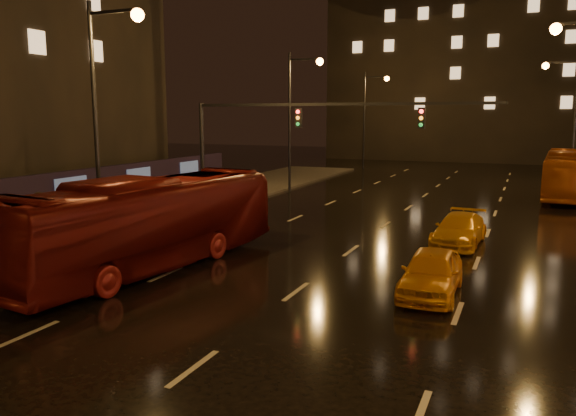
{
  "coord_description": "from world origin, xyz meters",
  "views": [
    {
      "loc": [
        6.58,
        -5.96,
        5.56
      ],
      "look_at": [
        -0.75,
        11.1,
        2.5
      ],
      "focal_mm": 35.0,
      "sensor_mm": 36.0,
      "label": 1
    }
  ],
  "objects": [
    {
      "name": "taxi_near",
      "position": [
        4.0,
        11.4,
        0.72
      ],
      "size": [
        1.78,
        4.24,
        1.43
      ],
      "primitive_type": "imported",
      "rotation": [
        0.0,
        0.0,
        0.02
      ],
      "color": "orange",
      "rests_on": "ground"
    },
    {
      "name": "bus_curb",
      "position": [
        9.0,
        36.59,
        1.61
      ],
      "size": [
        3.26,
        11.66,
        3.21
      ],
      "primitive_type": "imported",
      "rotation": [
        0.0,
        0.0,
        -0.05
      ],
      "color": "#87370D",
      "rests_on": "ground"
    },
    {
      "name": "pedestrian_c",
      "position": [
        -15.38,
        14.21,
        1.02
      ],
      "size": [
        0.7,
        0.94,
        1.75
      ],
      "primitive_type": "imported",
      "rotation": [
        0.0,
        0.0,
        1.75
      ],
      "color": "black",
      "rests_on": "sidewalk_left"
    },
    {
      "name": "sidewalk_left",
      "position": [
        -13.5,
        15.0,
        0.07
      ],
      "size": [
        7.0,
        70.0,
        0.15
      ],
      "primitive_type": "cube",
      "color": "#38332D",
      "rests_on": "ground"
    },
    {
      "name": "traffic_signal",
      "position": [
        -5.06,
        20.0,
        4.74
      ],
      "size": [
        15.31,
        0.32,
        6.2
      ],
      "color": "black",
      "rests_on": "ground"
    },
    {
      "name": "bus_red",
      "position": [
        -6.03,
        10.47,
        1.69
      ],
      "size": [
        4.23,
        12.41,
        3.39
      ],
      "primitive_type": "imported",
      "rotation": [
        0.0,
        0.0,
        -0.12
      ],
      "color": "#5E0F0D",
      "rests_on": "ground"
    },
    {
      "name": "ground",
      "position": [
        0.0,
        20.0,
        0.0
      ],
      "size": [
        140.0,
        140.0,
        0.0
      ],
      "primitive_type": "plane",
      "color": "black",
      "rests_on": "ground"
    },
    {
      "name": "building_distant",
      "position": [
        4.0,
        72.0,
        18.0
      ],
      "size": [
        44.0,
        16.0,
        36.0
      ],
      "primitive_type": "cube",
      "color": "black",
      "rests_on": "ground"
    },
    {
      "name": "taxi_far",
      "position": [
        4.0,
        18.93,
        0.67
      ],
      "size": [
        2.15,
        4.7,
        1.33
      ],
      "primitive_type": "imported",
      "rotation": [
        0.0,
        0.0,
        -0.06
      ],
      "color": "orange",
      "rests_on": "ground"
    }
  ]
}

